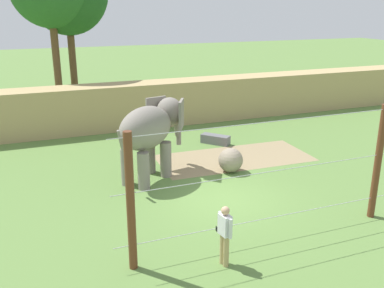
{
  "coord_description": "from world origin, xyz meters",
  "views": [
    {
      "loc": [
        -6.04,
        -12.59,
        6.49
      ],
      "look_at": [
        -0.26,
        2.09,
        1.4
      ],
      "focal_mm": 40.47,
      "sensor_mm": 36.0,
      "label": 1
    }
  ],
  "objects_px": {
    "elephant": "(151,130)",
    "feed_trough": "(215,139)",
    "zookeeper": "(225,233)",
    "enrichment_ball": "(231,160)"
  },
  "relations": [
    {
      "from": "elephant",
      "to": "feed_trough",
      "type": "relative_size",
      "value": 2.52
    },
    {
      "from": "zookeeper",
      "to": "enrichment_ball",
      "type": "bearing_deg",
      "value": 62.29
    },
    {
      "from": "elephant",
      "to": "feed_trough",
      "type": "bearing_deg",
      "value": 36.56
    },
    {
      "from": "zookeeper",
      "to": "feed_trough",
      "type": "distance_m",
      "value": 10.38
    },
    {
      "from": "elephant",
      "to": "feed_trough",
      "type": "distance_m",
      "value": 5.43
    },
    {
      "from": "elephant",
      "to": "enrichment_ball",
      "type": "relative_size",
      "value": 3.52
    },
    {
      "from": "elephant",
      "to": "enrichment_ball",
      "type": "xyz_separation_m",
      "value": [
        3.15,
        -0.57,
        -1.47
      ]
    },
    {
      "from": "zookeeper",
      "to": "feed_trough",
      "type": "height_order",
      "value": "zookeeper"
    },
    {
      "from": "feed_trough",
      "to": "zookeeper",
      "type": "bearing_deg",
      "value": -113.15
    },
    {
      "from": "elephant",
      "to": "feed_trough",
      "type": "height_order",
      "value": "elephant"
    }
  ]
}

